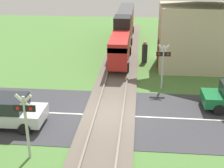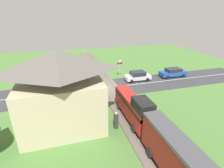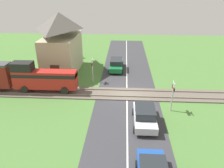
{
  "view_description": "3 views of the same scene",
  "coord_description": "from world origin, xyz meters",
  "px_view_note": "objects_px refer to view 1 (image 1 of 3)",
  "views": [
    {
      "loc": [
        1.53,
        -14.85,
        7.94
      ],
      "look_at": [
        0.0,
        1.6,
        1.2
      ],
      "focal_mm": 50.0,
      "sensor_mm": 36.0,
      "label": 1
    },
    {
      "loc": [
        6.17,
        22.66,
        10.31
      ],
      "look_at": [
        0.0,
        1.6,
        1.2
      ],
      "focal_mm": 28.0,
      "sensor_mm": 36.0,
      "label": 2
    },
    {
      "loc": [
        -20.71,
        0.39,
        10.81
      ],
      "look_at": [
        0.0,
        1.6,
        1.2
      ],
      "focal_mm": 35.0,
      "sensor_mm": 36.0,
      "label": 3
    }
  ],
  "objects_px": {
    "crossing_signal_east_approach": "(163,61)",
    "station_building": "(210,19)",
    "car_near_crossing": "(4,111)",
    "train": "(124,29)",
    "crossing_signal_west_approach": "(26,118)",
    "pedestrian_by_station": "(145,53)"
  },
  "relations": [
    {
      "from": "car_near_crossing",
      "to": "crossing_signal_west_approach",
      "type": "relative_size",
      "value": 1.38
    },
    {
      "from": "train",
      "to": "crossing_signal_east_approach",
      "type": "distance_m",
      "value": 9.53
    },
    {
      "from": "crossing_signal_west_approach",
      "to": "pedestrian_by_station",
      "type": "distance_m",
      "value": 14.43
    },
    {
      "from": "car_near_crossing",
      "to": "station_building",
      "type": "height_order",
      "value": "station_building"
    },
    {
      "from": "pedestrian_by_station",
      "to": "station_building",
      "type": "bearing_deg",
      "value": -11.62
    },
    {
      "from": "crossing_signal_east_approach",
      "to": "station_building",
      "type": "bearing_deg",
      "value": 51.5
    },
    {
      "from": "car_near_crossing",
      "to": "crossing_signal_west_approach",
      "type": "bearing_deg",
      "value": -50.14
    },
    {
      "from": "crossing_signal_east_approach",
      "to": "pedestrian_by_station",
      "type": "relative_size",
      "value": 1.68
    },
    {
      "from": "crossing_signal_east_approach",
      "to": "crossing_signal_west_approach",
      "type": "bearing_deg",
      "value": -126.49
    },
    {
      "from": "train",
      "to": "pedestrian_by_station",
      "type": "bearing_deg",
      "value": -62.15
    },
    {
      "from": "car_near_crossing",
      "to": "crossing_signal_west_approach",
      "type": "distance_m",
      "value": 3.58
    },
    {
      "from": "station_building",
      "to": "pedestrian_by_station",
      "type": "xyz_separation_m",
      "value": [
        -4.64,
        0.95,
        -2.94
      ]
    },
    {
      "from": "car_near_crossing",
      "to": "pedestrian_by_station",
      "type": "height_order",
      "value": "pedestrian_by_station"
    },
    {
      "from": "train",
      "to": "car_near_crossing",
      "type": "distance_m",
      "value": 15.47
    },
    {
      "from": "train",
      "to": "crossing_signal_west_approach",
      "type": "xyz_separation_m",
      "value": [
        -3.0,
        -17.15,
        0.04
      ]
    },
    {
      "from": "train",
      "to": "station_building",
      "type": "height_order",
      "value": "station_building"
    },
    {
      "from": "crossing_signal_east_approach",
      "to": "train",
      "type": "bearing_deg",
      "value": 108.34
    },
    {
      "from": "crossing_signal_east_approach",
      "to": "station_building",
      "type": "distance_m",
      "value": 6.0
    },
    {
      "from": "crossing_signal_west_approach",
      "to": "crossing_signal_east_approach",
      "type": "bearing_deg",
      "value": 53.51
    },
    {
      "from": "station_building",
      "to": "train",
      "type": "bearing_deg",
      "value": 145.08
    },
    {
      "from": "car_near_crossing",
      "to": "station_building",
      "type": "xyz_separation_m",
      "value": [
        11.73,
        9.96,
        2.95
      ]
    },
    {
      "from": "station_building",
      "to": "car_near_crossing",
      "type": "bearing_deg",
      "value": -139.66
    }
  ]
}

